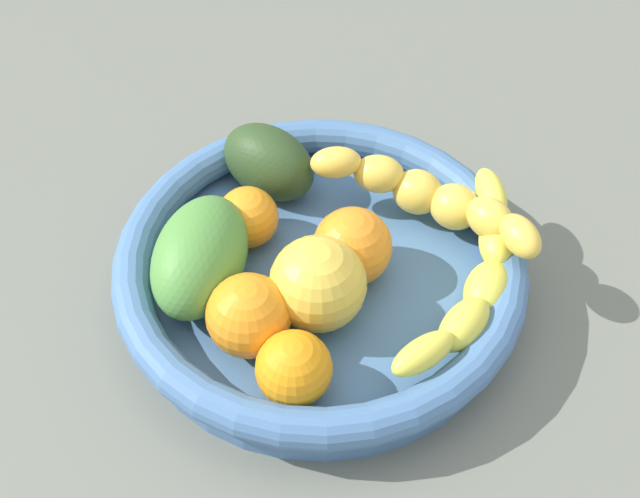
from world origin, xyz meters
The scene contains 11 objects.
kitchen_counter centered at (0.00, 0.00, 1.50)cm, with size 120.00×120.00×3.00cm, color #64685C.
fruit_bowl centered at (0.00, 0.00, 5.86)cm, with size 33.38×33.38×5.54cm.
banana_draped_left centered at (0.72, 12.51, 8.05)cm, with size 22.70×9.66×4.62cm.
banana_draped_right centered at (-6.63, 8.37, 9.02)cm, with size 10.79×19.84×5.62cm.
orange_front centered at (-0.52, 2.52, 8.65)cm, with size 6.37×6.37×6.37cm, color orange.
orange_mid_left centered at (7.47, -4.09, 8.68)cm, with size 6.42×6.42×6.42cm, color orange.
orange_mid_right centered at (11.16, 0.04, 8.25)cm, with size 5.57×5.57×5.57cm, color orange.
orange_rear centered at (-2.78, -6.54, 8.06)cm, with size 5.19×5.19×5.19cm, color orange.
avocado_dark centered at (-9.22, -6.12, 8.41)cm, with size 9.06×5.88×6.56cm, color #2A421F.
mango_green centered at (2.75, -9.00, 9.01)cm, with size 11.52×7.08×7.13cm, color #4E8C3B.
apple_yellow centered at (4.08, 0.53, 9.20)cm, with size 7.47×7.47×7.47cm, color gold.
Camera 1 is at (42.18, 7.11, 57.83)cm, focal length 46.26 mm.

